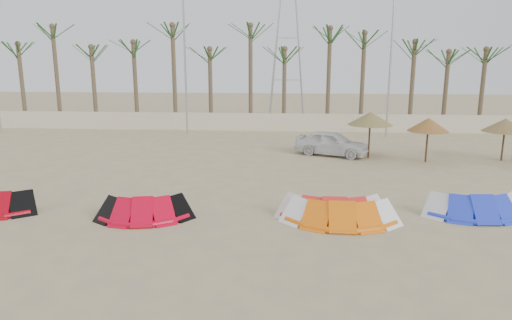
# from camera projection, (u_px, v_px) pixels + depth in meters

# --- Properties ---
(ground) EXTENTS (120.00, 120.00, 0.00)m
(ground) POSITION_uv_depth(u_px,v_px,m) (240.00, 251.00, 12.80)
(ground) COLOR tan
(ground) RESTS_ON ground
(boundary_wall) EXTENTS (60.00, 0.30, 1.30)m
(boundary_wall) POSITION_uv_depth(u_px,v_px,m) (272.00, 122.00, 34.07)
(boundary_wall) COLOR beige
(boundary_wall) RESTS_ON ground
(palm_line) EXTENTS (52.00, 4.00, 7.70)m
(palm_line) POSITION_uv_depth(u_px,v_px,m) (282.00, 43.00, 34.22)
(palm_line) COLOR brown
(palm_line) RESTS_ON ground
(lamp_b) EXTENTS (1.25, 0.14, 11.00)m
(lamp_b) POSITION_uv_depth(u_px,v_px,m) (185.00, 52.00, 31.45)
(lamp_b) COLOR #A5A8AD
(lamp_b) RESTS_ON ground
(lamp_c) EXTENTS (1.25, 0.14, 11.00)m
(lamp_c) POSITION_uv_depth(u_px,v_px,m) (392.00, 51.00, 30.42)
(lamp_c) COLOR #A5A8AD
(lamp_c) RESTS_ON ground
(pylon) EXTENTS (3.00, 3.00, 14.00)m
(pylon) POSITION_uv_depth(u_px,v_px,m) (286.00, 120.00, 39.98)
(pylon) COLOR #A5A8AD
(pylon) RESTS_ON ground
(kite_red_mid) EXTENTS (3.33, 1.98, 0.90)m
(kite_red_mid) POSITION_uv_depth(u_px,v_px,m) (147.00, 205.00, 15.50)
(kite_red_mid) COLOR red
(kite_red_mid) RESTS_ON ground
(kite_red_right) EXTENTS (3.65, 1.56, 0.90)m
(kite_red_right) POSITION_uv_depth(u_px,v_px,m) (333.00, 204.00, 15.63)
(kite_red_right) COLOR red
(kite_red_right) RESTS_ON ground
(kite_orange) EXTENTS (3.73, 1.60, 0.90)m
(kite_orange) POSITION_uv_depth(u_px,v_px,m) (340.00, 208.00, 15.18)
(kite_orange) COLOR orange
(kite_orange) RESTS_ON ground
(kite_blue) EXTENTS (3.53, 1.71, 0.90)m
(kite_blue) POSITION_uv_depth(u_px,v_px,m) (473.00, 202.00, 15.82)
(kite_blue) COLOR blue
(kite_blue) RESTS_ON ground
(parasol_left) EXTENTS (2.40, 2.40, 2.50)m
(parasol_left) POSITION_uv_depth(u_px,v_px,m) (370.00, 119.00, 24.47)
(parasol_left) COLOR #4C331E
(parasol_left) RESTS_ON ground
(parasol_mid) EXTENTS (2.11, 2.11, 2.33)m
(parasol_mid) POSITION_uv_depth(u_px,v_px,m) (428.00, 125.00, 23.43)
(parasol_mid) COLOR #4C331E
(parasol_mid) RESTS_ON ground
(parasol_right) EXTENTS (2.30, 2.30, 2.25)m
(parasol_right) POSITION_uv_depth(u_px,v_px,m) (505.00, 125.00, 23.79)
(parasol_right) COLOR #4C331E
(parasol_right) RESTS_ON ground
(car) EXTENTS (4.36, 3.06, 1.38)m
(car) POSITION_uv_depth(u_px,v_px,m) (332.00, 143.00, 25.42)
(car) COLOR silver
(car) RESTS_ON ground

